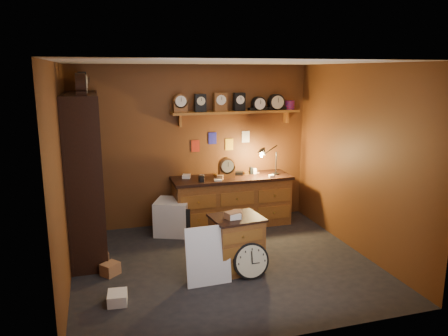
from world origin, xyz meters
TOP-DOWN VIEW (x-y plane):
  - floor at (0.00, 0.00)m, footprint 4.00×4.00m
  - room_shell at (0.04, 0.11)m, footprint 4.02×3.62m
  - shelving_unit at (-1.79, 0.98)m, footprint 0.47×1.60m
  - workbench at (0.57, 1.47)m, footprint 2.02×0.66m
  - low_cabinet at (0.11, -0.20)m, footprint 0.71×0.62m
  - big_round_clock at (0.21, -0.49)m, footprint 0.47×0.16m
  - white_panel at (-0.35, -0.47)m, footprint 0.57×0.17m
  - mini_fridge at (-0.46, 1.36)m, footprint 0.70×0.72m
  - floor_box_a at (-1.65, 0.52)m, footprint 0.28×0.25m
  - floor_box_b at (-1.46, -0.64)m, footprint 0.24×0.28m
  - floor_box_c at (-1.51, 0.11)m, footprint 0.28×0.27m

SIDE VIEW (x-z plane):
  - floor at x=0.00m, z-range 0.00..0.00m
  - white_panel at x=-0.35m, z-range -0.37..0.37m
  - floor_box_b at x=-1.46m, z-range 0.00..0.13m
  - floor_box_a at x=-1.65m, z-range 0.00..0.15m
  - floor_box_c at x=-1.51m, z-range 0.00..0.16m
  - big_round_clock at x=0.21m, z-range -0.01..0.47m
  - mini_fridge at x=-0.46m, z-range 0.00..0.56m
  - low_cabinet at x=0.11m, z-range -0.01..0.82m
  - workbench at x=0.57m, z-range -0.21..1.15m
  - shelving_unit at x=-1.79m, z-range -0.03..2.54m
  - room_shell at x=0.04m, z-range 0.37..3.08m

